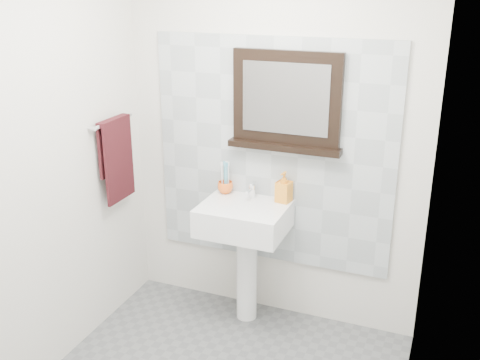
% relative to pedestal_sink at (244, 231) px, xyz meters
% --- Properties ---
extents(back_wall, '(2.00, 0.01, 2.50)m').
position_rel_pedestal_sink_xyz_m(back_wall, '(0.11, 0.23, 0.57)').
color(back_wall, silver).
rests_on(back_wall, ground).
extents(front_wall, '(2.00, 0.01, 2.50)m').
position_rel_pedestal_sink_xyz_m(front_wall, '(0.11, -1.97, 0.57)').
color(front_wall, silver).
rests_on(front_wall, ground).
extents(left_wall, '(0.01, 2.20, 2.50)m').
position_rel_pedestal_sink_xyz_m(left_wall, '(-0.89, -0.87, 0.57)').
color(left_wall, silver).
rests_on(left_wall, ground).
extents(right_wall, '(0.01, 2.20, 2.50)m').
position_rel_pedestal_sink_xyz_m(right_wall, '(1.11, -0.87, 0.57)').
color(right_wall, silver).
rests_on(right_wall, ground).
extents(splashback, '(1.60, 0.02, 1.50)m').
position_rel_pedestal_sink_xyz_m(splashback, '(0.11, 0.21, 0.47)').
color(splashback, '#A9B2B7').
rests_on(splashback, back_wall).
extents(pedestal_sink, '(0.55, 0.44, 0.96)m').
position_rel_pedestal_sink_xyz_m(pedestal_sink, '(0.00, 0.00, 0.00)').
color(pedestal_sink, white).
rests_on(pedestal_sink, ground).
extents(toothbrush_cup, '(0.12, 0.12, 0.08)m').
position_rel_pedestal_sink_xyz_m(toothbrush_cup, '(-0.20, 0.15, 0.22)').
color(toothbrush_cup, orange).
rests_on(toothbrush_cup, pedestal_sink).
extents(toothbrushes, '(0.05, 0.04, 0.21)m').
position_rel_pedestal_sink_xyz_m(toothbrushes, '(-0.19, 0.15, 0.31)').
color(toothbrushes, white).
rests_on(toothbrushes, toothbrush_cup).
extents(soap_dispenser, '(0.10, 0.11, 0.20)m').
position_rel_pedestal_sink_xyz_m(soap_dispenser, '(0.22, 0.15, 0.28)').
color(soap_dispenser, orange).
rests_on(soap_dispenser, pedestal_sink).
extents(framed_mirror, '(0.73, 0.11, 0.62)m').
position_rel_pedestal_sink_xyz_m(framed_mirror, '(0.20, 0.19, 0.82)').
color(framed_mirror, black).
rests_on(framed_mirror, back_wall).
extents(towel_bar, '(0.07, 0.40, 0.03)m').
position_rel_pedestal_sink_xyz_m(towel_bar, '(-0.84, -0.16, 0.69)').
color(towel_bar, silver).
rests_on(towel_bar, left_wall).
extents(hand_towel, '(0.06, 0.30, 0.55)m').
position_rel_pedestal_sink_xyz_m(hand_towel, '(-0.83, -0.16, 0.48)').
color(hand_towel, black).
rests_on(hand_towel, towel_bar).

